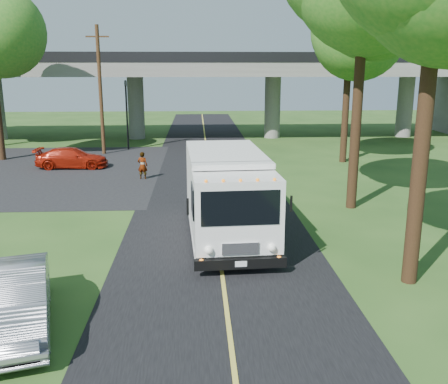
{
  "coord_description": "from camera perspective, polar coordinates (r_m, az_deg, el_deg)",
  "views": [
    {
      "loc": [
        -0.71,
        -12.36,
        6.18
      ],
      "look_at": [
        0.28,
        5.81,
        1.6
      ],
      "focal_mm": 40.0,
      "sensor_mm": 36.0,
      "label": 1
    }
  ],
  "objects": [
    {
      "name": "parking_lot",
      "position": [
        32.65,
        -21.43,
        2.24
      ],
      "size": [
        16.0,
        18.0,
        0.01
      ],
      "primitive_type": "cube",
      "color": "black",
      "rests_on": "ground"
    },
    {
      "name": "road",
      "position": [
        23.21,
        -1.24,
        -1.29
      ],
      "size": [
        7.0,
        90.0,
        0.02
      ],
      "primitive_type": "cube",
      "color": "black",
      "rests_on": "ground"
    },
    {
      "name": "ground",
      "position": [
        13.84,
        0.17,
        -12.39
      ],
      "size": [
        120.0,
        120.0,
        0.0
      ],
      "primitive_type": "plane",
      "color": "#264719",
      "rests_on": "ground"
    },
    {
      "name": "traffic_signal",
      "position": [
        38.84,
        -11.08,
        9.47
      ],
      "size": [
        0.18,
        0.22,
        5.2
      ],
      "color": "black",
      "rests_on": "ground"
    },
    {
      "name": "lane_line",
      "position": [
        23.21,
        -1.24,
        -1.24
      ],
      "size": [
        0.12,
        90.0,
        0.01
      ],
      "primitive_type": "cube",
      "color": "gold",
      "rests_on": "road"
    },
    {
      "name": "step_van",
      "position": [
        18.22,
        0.34,
        -0.08
      ],
      "size": [
        3.14,
        7.62,
        3.14
      ],
      "rotation": [
        0.0,
        0.0,
        0.05
      ],
      "color": "white",
      "rests_on": "ground"
    },
    {
      "name": "silver_sedan",
      "position": [
        13.2,
        -22.95,
        -11.34
      ],
      "size": [
        2.78,
        4.84,
        1.51
      ],
      "primitive_type": "imported",
      "rotation": [
        0.0,
        0.0,
        0.28
      ],
      "color": "gray",
      "rests_on": "ground"
    },
    {
      "name": "red_sedan",
      "position": [
        32.68,
        -16.97,
        3.75
      ],
      "size": [
        4.43,
        1.84,
        1.28
      ],
      "primitive_type": "imported",
      "rotation": [
        0.0,
        0.0,
        1.56
      ],
      "color": "#9B1809",
      "rests_on": "ground"
    },
    {
      "name": "pedestrian",
      "position": [
        28.47,
        -9.29,
        3.0
      ],
      "size": [
        0.63,
        0.49,
        1.55
      ],
      "primitive_type": "imported",
      "rotation": [
        0.0,
        0.0,
        2.92
      ],
      "color": "gray",
      "rests_on": "ground"
    },
    {
      "name": "tree_right_far",
      "position": [
        33.76,
        14.66,
        17.3
      ],
      "size": [
        5.77,
        5.67,
        10.99
      ],
      "color": "#382314",
      "rests_on": "ground"
    },
    {
      "name": "overpass",
      "position": [
        44.4,
        -2.24,
        12.02
      ],
      "size": [
        54.0,
        10.0,
        7.3
      ],
      "color": "slate",
      "rests_on": "ground"
    },
    {
      "name": "utility_pole",
      "position": [
        37.03,
        -13.94,
        11.27
      ],
      "size": [
        1.6,
        0.26,
        9.0
      ],
      "color": "#472D19",
      "rests_on": "ground"
    }
  ]
}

